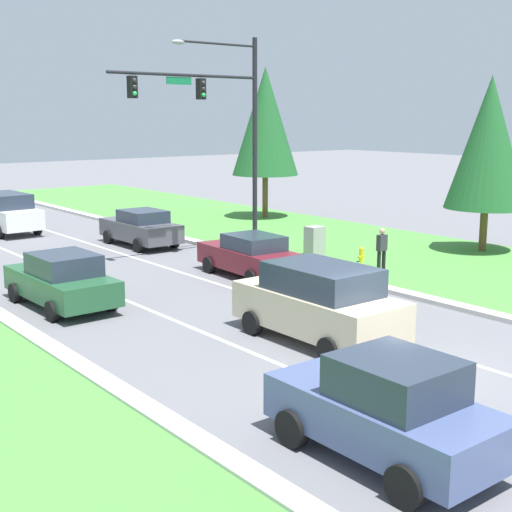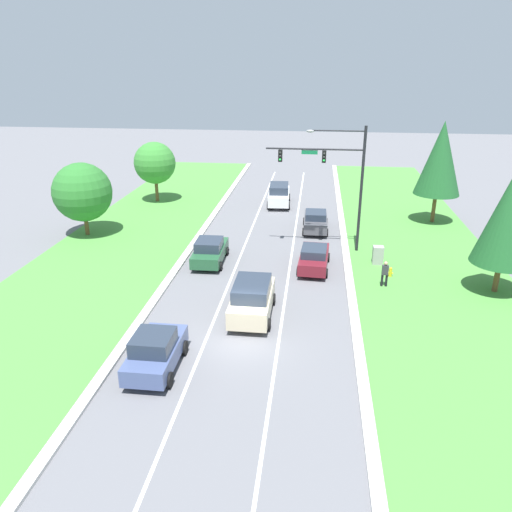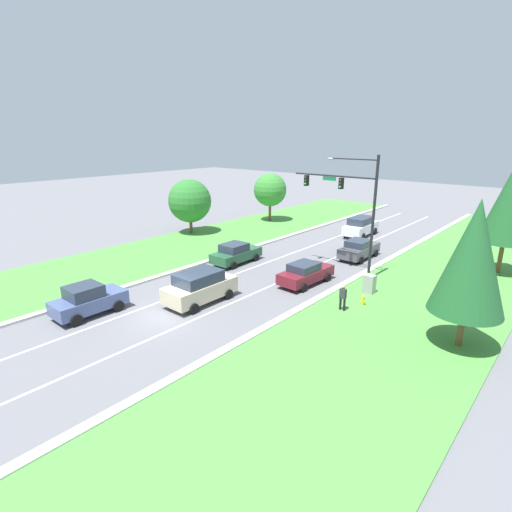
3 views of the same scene
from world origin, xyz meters
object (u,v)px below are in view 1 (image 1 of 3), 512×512
object	(u,v)px
forest_sedan	(62,280)
conifer_far_right_tree	(265,121)
traffic_signal_mast	(220,115)
slate_blue_sedan	(386,409)
white_suv	(5,212)
pedestrian	(382,248)
conifer_near_right_tree	(489,143)
burgundy_sedan	(251,255)
graphite_sedan	(141,228)
utility_cabinet	(315,242)
fire_hydrant	(362,256)
champagne_suv	(319,302)

from	to	relation	value
forest_sedan	conifer_far_right_tree	xyz separation A→B (m)	(17.03, 11.21, 4.65)
traffic_signal_mast	slate_blue_sedan	distance (m)	18.77
traffic_signal_mast	white_suv	bearing A→B (deg)	112.00
pedestrian	conifer_near_right_tree	world-z (taller)	conifer_near_right_tree
slate_blue_sedan	burgundy_sedan	bearing A→B (deg)	61.34
graphite_sedan	forest_sedan	size ratio (longest dim) A/B	0.99
graphite_sedan	utility_cabinet	size ratio (longest dim) A/B	3.44
fire_hydrant	graphite_sedan	bearing A→B (deg)	118.30
burgundy_sedan	white_suv	distance (m)	15.92
slate_blue_sedan	fire_hydrant	xyz separation A→B (m)	(11.70, 11.66, -0.57)
forest_sedan	conifer_near_right_tree	size ratio (longest dim) A/B	0.61
graphite_sedan	slate_blue_sedan	bearing A→B (deg)	-108.82
slate_blue_sedan	champagne_suv	size ratio (longest dim) A/B	0.87
graphite_sedan	fire_hydrant	bearing A→B (deg)	-62.16
pedestrian	fire_hydrant	distance (m)	1.76
white_suv	forest_sedan	bearing A→B (deg)	-106.11
champagne_suv	burgundy_sedan	size ratio (longest dim) A/B	1.03
white_suv	conifer_far_right_tree	world-z (taller)	conifer_far_right_tree
traffic_signal_mast	conifer_far_right_tree	distance (m)	11.71
graphite_sedan	pedestrian	bearing A→B (deg)	-68.43
graphite_sedan	conifer_far_right_tree	bearing A→B (deg)	18.36
fire_hydrant	pedestrian	bearing A→B (deg)	-110.41
champagne_suv	forest_sedan	bearing A→B (deg)	117.44
white_suv	champagne_suv	bearing A→B (deg)	-92.24
pedestrian	fire_hydrant	size ratio (longest dim) A/B	2.41
graphite_sedan	slate_blue_sedan	xyz separation A→B (m)	(-6.86, -20.66, 0.08)
graphite_sedan	utility_cabinet	distance (m)	8.11
traffic_signal_mast	forest_sedan	xyz separation A→B (m)	(-8.35, -3.36, -4.99)
champagne_suv	slate_blue_sedan	bearing A→B (deg)	-123.48
slate_blue_sedan	utility_cabinet	distance (m)	17.68
forest_sedan	conifer_far_right_tree	distance (m)	20.91
white_suv	conifer_far_right_tree	size ratio (longest dim) A/B	0.61
burgundy_sedan	graphite_sedan	bearing A→B (deg)	93.14
burgundy_sedan	forest_sedan	bearing A→B (deg)	-178.98
conifer_far_right_tree	graphite_sedan	bearing A→B (deg)	-161.17
white_suv	conifer_near_right_tree	size ratio (longest dim) A/B	0.69
burgundy_sedan	white_suv	world-z (taller)	white_suv
slate_blue_sedan	champagne_suv	world-z (taller)	champagne_suv
pedestrian	champagne_suv	bearing A→B (deg)	32.48
slate_blue_sedan	white_suv	bearing A→B (deg)	83.17
pedestrian	conifer_far_right_tree	xyz separation A→B (m)	(5.66, 13.94, 4.55)
fire_hydrant	conifer_near_right_tree	distance (m)	7.48
slate_blue_sedan	graphite_sedan	bearing A→B (deg)	71.54
slate_blue_sedan	fire_hydrant	distance (m)	16.53
slate_blue_sedan	conifer_near_right_tree	size ratio (longest dim) A/B	0.56
utility_cabinet	slate_blue_sedan	bearing A→B (deg)	-128.92
burgundy_sedan	utility_cabinet	size ratio (longest dim) A/B	3.51
slate_blue_sedan	pedestrian	bearing A→B (deg)	42.16
burgundy_sedan	conifer_far_right_tree	bearing A→B (deg)	52.39
champagne_suv	utility_cabinet	distance (m)	11.16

